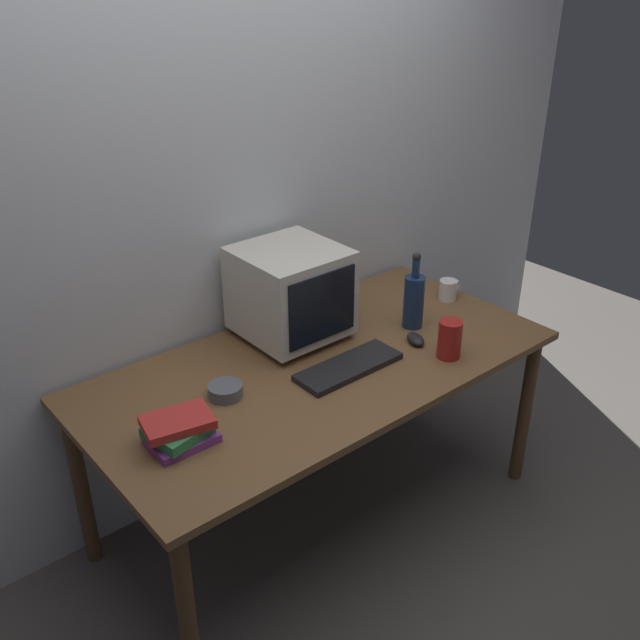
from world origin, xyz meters
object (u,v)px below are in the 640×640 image
Objects in this scene: computer_mouse at (416,339)px; book_stack at (179,430)px; crt_monitor at (291,292)px; metal_canister at (450,339)px; bottle_tall at (414,299)px; mug at (448,290)px; keyboard at (349,367)px; bottle_short at (346,301)px; cd_spindle at (225,391)px.

computer_mouse is 0.42× the size of book_stack.
metal_canister is (0.36, -0.51, -0.12)m from crt_monitor.
bottle_tall is 0.33m from mug.
computer_mouse is (0.34, -0.36, -0.17)m from crt_monitor.
computer_mouse reaches higher than keyboard.
cd_spindle is at bearing -165.05° from bottle_short.
computer_mouse is at bearing -131.47° from bottle_tall.
mug is (0.74, -0.18, -0.15)m from crt_monitor.
bottle_tall is (0.10, 0.11, 0.10)m from computer_mouse.
computer_mouse is 0.37m from bottle_short.
bottle_tall is 1.97× the size of bottle_short.
keyboard is 0.45m from bottle_tall.
crt_monitor is 3.24× the size of mug.
computer_mouse is 1.03m from book_stack.
crt_monitor is 1.64× the size of book_stack.
crt_monitor is 0.64m from metal_canister.
book_stack is at bearing 169.77° from metal_canister.
keyboard is at bearing -162.41° from computer_mouse.
mug is 1.00× the size of cd_spindle.
mug is (0.40, 0.18, 0.03)m from computer_mouse.
bottle_short is (0.29, 0.34, 0.05)m from keyboard.
cd_spindle reaches higher than keyboard.
cd_spindle is (-0.44, 0.14, 0.01)m from keyboard.
crt_monitor is 0.52m from computer_mouse.
mug is at bearing -22.05° from bottle_short.
keyboard is 0.33m from computer_mouse.
mug reaches higher than cd_spindle.
cd_spindle is (-0.44, -0.20, -0.17)m from crt_monitor.
crt_monitor is 2.36× the size of bottle_short.
crt_monitor is 0.32m from bottle_short.
crt_monitor reaches higher than computer_mouse.
metal_canister reaches higher than cd_spindle.
cd_spindle is (-0.78, 0.17, 0.00)m from computer_mouse.
book_stack is (-1.13, -0.07, -0.08)m from bottle_tall.
crt_monitor is 1.20× the size of bottle_tall.
bottle_tall reaches higher than mug.
computer_mouse is (0.33, -0.02, 0.01)m from keyboard.
computer_mouse is 0.16m from metal_canister.
crt_monitor reaches higher than book_stack.
cd_spindle is (-0.87, 0.06, -0.10)m from bottle_tall.
bottle_short is (-0.04, 0.36, 0.04)m from computer_mouse.
keyboard is at bearing -130.72° from bottle_short.
metal_canister is at bearing -106.31° from bottle_tall.
bottle_tall is 0.88m from cd_spindle.
mug reaches higher than computer_mouse.
bottle_tall is at bearing 73.69° from metal_canister.
mug is (0.74, 0.16, 0.03)m from keyboard.
computer_mouse is 0.67× the size of metal_canister.
book_stack is at bearing 178.71° from keyboard.
cd_spindle is (0.25, 0.13, -0.02)m from book_stack.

